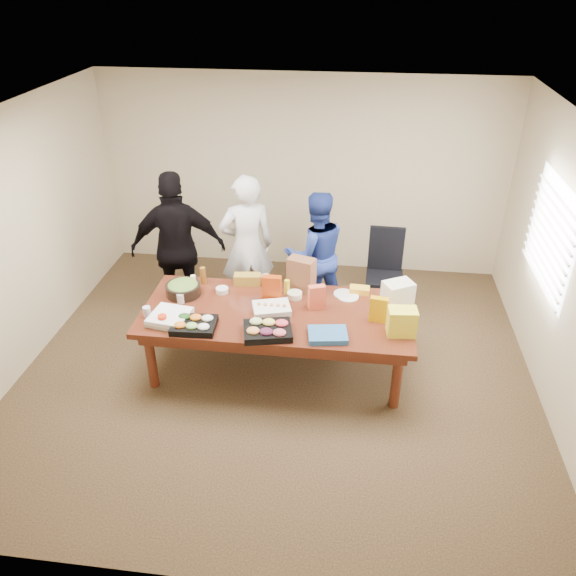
# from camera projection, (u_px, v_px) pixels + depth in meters

# --- Properties ---
(floor) EXTENTS (5.50, 5.00, 0.02)m
(floor) POSITION_uv_depth(u_px,v_px,m) (278.00, 369.00, 6.22)
(floor) COLOR #47301E
(floor) RESTS_ON ground
(ceiling) EXTENTS (5.50, 5.00, 0.02)m
(ceiling) POSITION_uv_depth(u_px,v_px,m) (275.00, 120.00, 4.84)
(ceiling) COLOR white
(ceiling) RESTS_ON wall_back
(wall_back) EXTENTS (5.50, 0.04, 2.70)m
(wall_back) POSITION_uv_depth(u_px,v_px,m) (303.00, 176.00, 7.67)
(wall_back) COLOR beige
(wall_back) RESTS_ON floor
(wall_front) EXTENTS (5.50, 0.04, 2.70)m
(wall_front) POSITION_uv_depth(u_px,v_px,m) (217.00, 450.00, 3.40)
(wall_front) COLOR beige
(wall_front) RESTS_ON floor
(wall_left) EXTENTS (0.04, 5.00, 2.70)m
(wall_left) POSITION_uv_depth(u_px,v_px,m) (14.00, 244.00, 5.83)
(wall_left) COLOR beige
(wall_left) RESTS_ON floor
(wall_right) EXTENTS (0.04, 5.00, 2.70)m
(wall_right) POSITION_uv_depth(u_px,v_px,m) (568.00, 277.00, 5.23)
(wall_right) COLOR beige
(wall_right) RESTS_ON floor
(window_panel) EXTENTS (0.03, 1.40, 1.10)m
(window_panel) POSITION_uv_depth(u_px,v_px,m) (551.00, 235.00, 5.67)
(window_panel) COLOR white
(window_panel) RESTS_ON wall_right
(window_blinds) EXTENTS (0.04, 1.36, 1.00)m
(window_blinds) POSITION_uv_depth(u_px,v_px,m) (547.00, 235.00, 5.68)
(window_blinds) COLOR beige
(window_blinds) RESTS_ON wall_right
(conference_table) EXTENTS (2.80, 1.20, 0.75)m
(conference_table) POSITION_uv_depth(u_px,v_px,m) (277.00, 340.00, 6.03)
(conference_table) COLOR #4C1C0F
(conference_table) RESTS_ON floor
(office_chair) EXTENTS (0.54, 0.54, 1.03)m
(office_chair) POSITION_uv_depth(u_px,v_px,m) (384.00, 276.00, 6.96)
(office_chair) COLOR black
(office_chair) RESTS_ON floor
(person_center) EXTENTS (0.78, 0.65, 1.81)m
(person_center) POSITION_uv_depth(u_px,v_px,m) (247.00, 247.00, 6.78)
(person_center) COLOR silver
(person_center) RESTS_ON floor
(person_right) EXTENTS (0.94, 0.83, 1.60)m
(person_right) POSITION_uv_depth(u_px,v_px,m) (316.00, 254.00, 6.85)
(person_right) COLOR navy
(person_right) RESTS_ON floor
(person_left) EXTENTS (1.18, 0.69, 1.89)m
(person_left) POSITION_uv_depth(u_px,v_px,m) (178.00, 249.00, 6.66)
(person_left) COLOR black
(person_left) RESTS_ON floor
(veggie_tray) EXTENTS (0.45, 0.36, 0.07)m
(veggie_tray) POSITION_uv_depth(u_px,v_px,m) (194.00, 325.00, 5.55)
(veggie_tray) COLOR black
(veggie_tray) RESTS_ON conference_table
(fruit_tray) EXTENTS (0.53, 0.46, 0.07)m
(fruit_tray) POSITION_uv_depth(u_px,v_px,m) (268.00, 331.00, 5.47)
(fruit_tray) COLOR black
(fruit_tray) RESTS_ON conference_table
(sheet_cake) EXTENTS (0.44, 0.38, 0.07)m
(sheet_cake) POSITION_uv_depth(u_px,v_px,m) (272.00, 308.00, 5.82)
(sheet_cake) COLOR white
(sheet_cake) RESTS_ON conference_table
(salad_bowl) EXTENTS (0.43, 0.43, 0.12)m
(salad_bowl) POSITION_uv_depth(u_px,v_px,m) (183.00, 289.00, 6.10)
(salad_bowl) COLOR black
(salad_bowl) RESTS_ON conference_table
(chip_bag_blue) EXTENTS (0.41, 0.33, 0.06)m
(chip_bag_blue) POSITION_uv_depth(u_px,v_px,m) (328.00, 335.00, 5.42)
(chip_bag_blue) COLOR #2960A1
(chip_bag_blue) RESTS_ON conference_table
(chip_bag_red) EXTENTS (0.20, 0.08, 0.30)m
(chip_bag_red) POSITION_uv_depth(u_px,v_px,m) (272.00, 289.00, 5.94)
(chip_bag_red) COLOR #A53209
(chip_bag_red) RESTS_ON conference_table
(chip_bag_yellow) EXTENTS (0.19, 0.10, 0.27)m
(chip_bag_yellow) POSITION_uv_depth(u_px,v_px,m) (379.00, 310.00, 5.61)
(chip_bag_yellow) COLOR #D49602
(chip_bag_yellow) RESTS_ON conference_table
(chip_bag_orange) EXTENTS (0.19, 0.13, 0.27)m
(chip_bag_orange) POSITION_uv_depth(u_px,v_px,m) (317.00, 297.00, 5.82)
(chip_bag_orange) COLOR #D95636
(chip_bag_orange) RESTS_ON conference_table
(mayo_jar) EXTENTS (0.10, 0.10, 0.14)m
(mayo_jar) POSITION_uv_depth(u_px,v_px,m) (266.00, 281.00, 6.24)
(mayo_jar) COLOR white
(mayo_jar) RESTS_ON conference_table
(mustard_bottle) EXTENTS (0.07, 0.07, 0.17)m
(mustard_bottle) POSITION_uv_depth(u_px,v_px,m) (287.00, 287.00, 6.09)
(mustard_bottle) COLOR yellow
(mustard_bottle) RESTS_ON conference_table
(dressing_bottle) EXTENTS (0.07, 0.07, 0.20)m
(dressing_bottle) POSITION_uv_depth(u_px,v_px,m) (203.00, 275.00, 6.29)
(dressing_bottle) COLOR brown
(dressing_bottle) RESTS_ON conference_table
(ranch_bottle) EXTENTS (0.07, 0.07, 0.18)m
(ranch_bottle) POSITION_uv_depth(u_px,v_px,m) (194.00, 283.00, 6.17)
(ranch_bottle) COLOR #EDEEBE
(ranch_bottle) RESTS_ON conference_table
(banana_bunch) EXTENTS (0.22, 0.13, 0.07)m
(banana_bunch) POSITION_uv_depth(u_px,v_px,m) (360.00, 290.00, 6.14)
(banana_bunch) COLOR yellow
(banana_bunch) RESTS_ON conference_table
(bread_loaf) EXTENTS (0.31, 0.16, 0.12)m
(bread_loaf) POSITION_uv_depth(u_px,v_px,m) (248.00, 279.00, 6.29)
(bread_loaf) COLOR #A48228
(bread_loaf) RESTS_ON conference_table
(kraft_bag) EXTENTS (0.33, 0.25, 0.38)m
(kraft_bag) POSITION_uv_depth(u_px,v_px,m) (301.00, 274.00, 6.13)
(kraft_bag) COLOR brown
(kraft_bag) RESTS_ON conference_table
(red_cup) EXTENTS (0.09, 0.09, 0.12)m
(red_cup) POSITION_uv_depth(u_px,v_px,m) (163.00, 321.00, 5.58)
(red_cup) COLOR red
(red_cup) RESTS_ON conference_table
(clear_cup_a) EXTENTS (0.09, 0.09, 0.11)m
(clear_cup_a) POSITION_uv_depth(u_px,v_px,m) (147.00, 312.00, 5.73)
(clear_cup_a) COLOR silver
(clear_cup_a) RESTS_ON conference_table
(clear_cup_b) EXTENTS (0.10, 0.10, 0.11)m
(clear_cup_b) POSITION_uv_depth(u_px,v_px,m) (181.00, 298.00, 5.95)
(clear_cup_b) COLOR white
(clear_cup_b) RESTS_ON conference_table
(pizza_box_lower) EXTENTS (0.43, 0.43, 0.04)m
(pizza_box_lower) POSITION_uv_depth(u_px,v_px,m) (170.00, 319.00, 5.67)
(pizza_box_lower) COLOR beige
(pizza_box_lower) RESTS_ON conference_table
(pizza_box_upper) EXTENTS (0.42, 0.42, 0.04)m
(pizza_box_upper) POSITION_uv_depth(u_px,v_px,m) (170.00, 316.00, 5.64)
(pizza_box_upper) COLOR white
(pizza_box_upper) RESTS_ON pizza_box_lower
(plate_a) EXTENTS (0.25, 0.25, 0.01)m
(plate_a) POSITION_uv_depth(u_px,v_px,m) (348.00, 297.00, 6.07)
(plate_a) COLOR white
(plate_a) RESTS_ON conference_table
(plate_b) EXTENTS (0.24, 0.24, 0.01)m
(plate_b) POSITION_uv_depth(u_px,v_px,m) (343.00, 294.00, 6.12)
(plate_b) COLOR white
(plate_b) RESTS_ON conference_table
(dip_bowl_a) EXTENTS (0.21, 0.21, 0.07)m
(dip_bowl_a) POSITION_uv_depth(u_px,v_px,m) (295.00, 295.00, 6.05)
(dip_bowl_a) COLOR #F1EDC8
(dip_bowl_a) RESTS_ON conference_table
(dip_bowl_b) EXTENTS (0.17, 0.17, 0.05)m
(dip_bowl_b) POSITION_uv_depth(u_px,v_px,m) (222.00, 290.00, 6.15)
(dip_bowl_b) COLOR white
(dip_bowl_b) RESTS_ON conference_table
(grocery_bag_white) EXTENTS (0.36, 0.32, 0.31)m
(grocery_bag_white) POSITION_uv_depth(u_px,v_px,m) (398.00, 296.00, 5.80)
(grocery_bag_white) COLOR white
(grocery_bag_white) RESTS_ON conference_table
(grocery_bag_yellow) EXTENTS (0.29, 0.21, 0.28)m
(grocery_bag_yellow) POSITION_uv_depth(u_px,v_px,m) (402.00, 322.00, 5.42)
(grocery_bag_yellow) COLOR #FCF133
(grocery_bag_yellow) RESTS_ON conference_table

